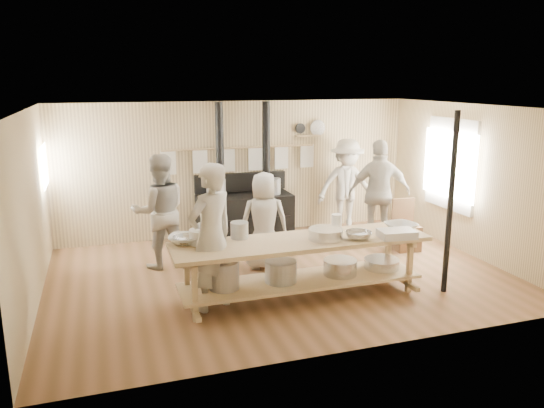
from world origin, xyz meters
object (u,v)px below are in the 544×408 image
object	(u,v)px
cook_far_left	(211,237)
cook_left	(160,212)
prep_table	(301,262)
cook_by_window	(346,186)
cook_right	(379,193)
stove	(244,212)
chair	(406,235)
cook_center	(264,221)
roasting_pan	(397,234)

from	to	relation	value
cook_far_left	cook_left	xyz separation A→B (m)	(-0.46, 1.84, -0.06)
prep_table	cook_left	size ratio (longest dim) A/B	1.93
cook_left	cook_far_left	bearing A→B (deg)	101.97
cook_by_window	prep_table	bearing A→B (deg)	-119.85
prep_table	cook_right	distance (m)	2.98
prep_table	cook_far_left	bearing A→B (deg)	178.29
stove	cook_left	size ratio (longest dim) A/B	1.40
stove	chair	xyz separation A→B (m)	(2.59, -1.58, -0.25)
chair	cook_by_window	bearing A→B (deg)	116.74
stove	cook_center	xyz separation A→B (m)	(-0.13, -1.71, 0.27)
roasting_pan	cook_left	bearing A→B (deg)	143.75
stove	cook_by_window	xyz separation A→B (m)	(2.07, -0.17, 0.41)
prep_table	chair	distance (m)	2.98
prep_table	cook_by_window	distance (m)	3.55
cook_by_window	roasting_pan	world-z (taller)	cook_by_window
stove	cook_center	size ratio (longest dim) A/B	1.64
roasting_pan	prep_table	bearing A→B (deg)	165.80
cook_by_window	cook_right	bearing A→B (deg)	-72.68
cook_center	roasting_pan	world-z (taller)	cook_center
cook_right	cook_by_window	bearing A→B (deg)	-65.04
cook_far_left	cook_center	xyz separation A→B (m)	(1.12, 1.27, -0.20)
cook_far_left	cook_right	xyz separation A→B (m)	(3.51, 1.84, -0.01)
prep_table	roasting_pan	xyz separation A→B (m)	(1.30, -0.33, 0.38)
stove	cook_center	distance (m)	1.74
cook_far_left	cook_by_window	world-z (taller)	cook_far_left
chair	cook_right	bearing A→B (deg)	133.36
prep_table	cook_center	world-z (taller)	cook_center
cook_left	cook_right	world-z (taller)	cook_right
cook_center	cook_right	distance (m)	2.46
cook_left	chair	bearing A→B (deg)	172.20
cook_left	prep_table	bearing A→B (deg)	130.22
cook_center	stove	bearing A→B (deg)	-80.87
stove	cook_right	world-z (taller)	stove
cook_center	cook_by_window	world-z (taller)	cook_by_window
stove	cook_center	bearing A→B (deg)	-94.34
cook_left	chair	world-z (taller)	cook_left
cook_left	cook_center	xyz separation A→B (m)	(1.58, -0.57, -0.14)
cook_left	chair	distance (m)	4.37
cook_center	cook_right	xyz separation A→B (m)	(2.39, 0.58, 0.18)
cook_by_window	chair	world-z (taller)	cook_by_window
cook_left	roasting_pan	size ratio (longest dim) A/B	3.74
stove	cook_left	bearing A→B (deg)	-146.25
prep_table	roasting_pan	size ratio (longest dim) A/B	7.23
cook_center	chair	bearing A→B (deg)	-163.65
prep_table	cook_center	size ratio (longest dim) A/B	2.28
cook_left	cook_by_window	distance (m)	3.90
stove	cook_far_left	world-z (taller)	stove
chair	cook_left	bearing A→B (deg)	-179.37
stove	cook_far_left	size ratio (longest dim) A/B	1.32
cook_left	cook_center	size ratio (longest dim) A/B	1.18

